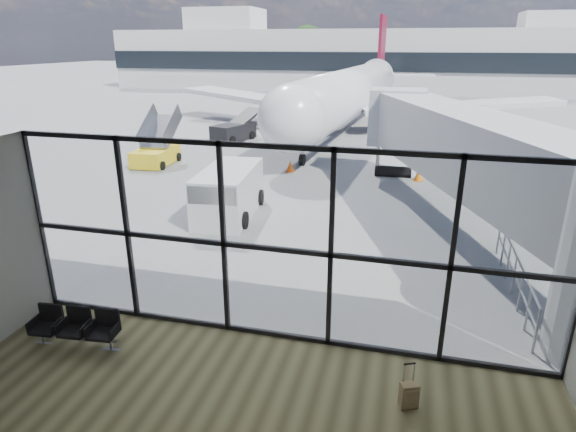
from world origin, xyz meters
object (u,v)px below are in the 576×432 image
at_px(belt_loader, 235,131).
at_px(service_van, 228,192).
at_px(mobile_stairs, 156,154).
at_px(airliner, 352,92).
at_px(seating_row, 77,325).
at_px(suitcase, 409,395).

bearing_deg(belt_loader, service_van, -52.04).
xyz_separation_m(belt_loader, mobile_stairs, (-1.78, -7.61, -0.07)).
xyz_separation_m(airliner, belt_loader, (-7.05, -7.52, -2.09)).
height_order(seating_row, suitcase, suitcase).
distance_m(service_van, mobile_stairs, 9.80).
relative_size(seating_row, service_van, 0.45).
height_order(seating_row, belt_loader, belt_loader).
relative_size(suitcase, airliner, 0.03).
height_order(service_van, belt_loader, belt_loader).
distance_m(airliner, belt_loader, 10.52).
bearing_deg(suitcase, seating_row, 154.39).
bearing_deg(belt_loader, seating_row, -59.57).
bearing_deg(service_van, belt_loader, 103.98).
distance_m(seating_row, airliner, 31.06).
bearing_deg(airliner, suitcase, -76.74).
height_order(airliner, mobile_stairs, airliner).
height_order(seating_row, mobile_stairs, mobile_stairs).
bearing_deg(mobile_stairs, belt_loader, 73.64).
bearing_deg(service_van, airliner, 79.54).
bearing_deg(airliner, seating_row, -89.97).
relative_size(suitcase, service_van, 0.21).
xyz_separation_m(suitcase, service_van, (-7.03, 9.06, 0.67)).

